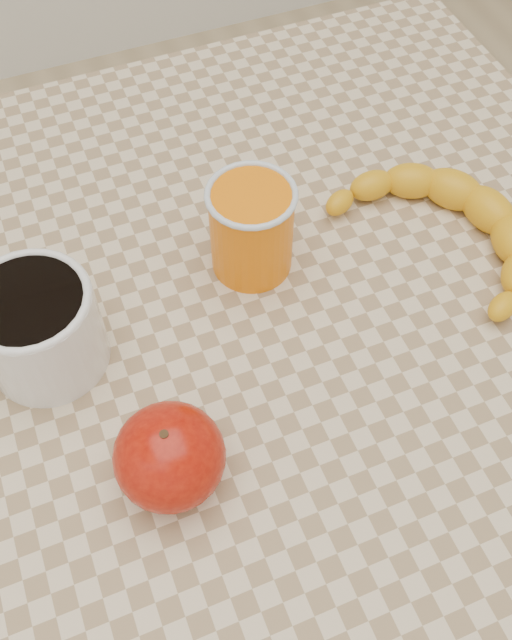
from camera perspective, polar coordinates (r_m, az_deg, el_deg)
name	(u,v)px	position (r m, az deg, el deg)	size (l,w,h in m)	color
ground	(256,569)	(1.31, 0.00, -19.29)	(3.00, 3.00, 0.00)	tan
table	(256,382)	(0.69, 0.00, -4.95)	(0.80, 0.80, 0.75)	beige
coffee_mug	(34,327)	(0.59, -17.31, -0.52)	(0.14, 0.11, 0.08)	white
orange_juice_glass	(252,228)	(0.62, -0.36, 7.37)	(0.08, 0.08, 0.09)	orange
apple	(170,457)	(0.52, -6.93, -10.79)	(0.11, 0.11, 0.08)	#870A04
banana	(446,230)	(0.68, 14.96, 7.00)	(0.22, 0.28, 0.04)	gold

